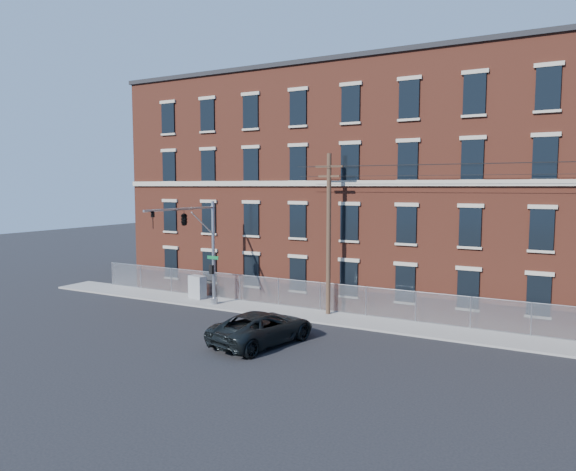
{
  "coord_description": "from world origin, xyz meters",
  "views": [
    {
      "loc": [
        15.05,
        -24.08,
        8.11
      ],
      "look_at": [
        -0.0,
        4.0,
        5.11
      ],
      "focal_mm": 32.68,
      "sensor_mm": 36.0,
      "label": 1
    }
  ],
  "objects_px": {
    "utility_pole_near": "(329,231)",
    "utility_cabinet": "(197,287)",
    "pickup_truck": "(263,328)",
    "traffic_signal_mast": "(191,229)"
  },
  "relations": [
    {
      "from": "utility_cabinet",
      "to": "utility_pole_near",
      "type": "bearing_deg",
      "value": 13.7
    },
    {
      "from": "utility_pole_near",
      "to": "utility_cabinet",
      "type": "distance_m",
      "value": 11.04
    },
    {
      "from": "utility_cabinet",
      "to": "pickup_truck",
      "type": "bearing_deg",
      "value": -22.88
    },
    {
      "from": "traffic_signal_mast",
      "to": "pickup_truck",
      "type": "xyz_separation_m",
      "value": [
        7.39,
        -3.55,
        -4.55
      ]
    },
    {
      "from": "traffic_signal_mast",
      "to": "pickup_truck",
      "type": "bearing_deg",
      "value": -25.7
    },
    {
      "from": "utility_pole_near",
      "to": "pickup_truck",
      "type": "bearing_deg",
      "value": -95.03
    },
    {
      "from": "utility_pole_near",
      "to": "pickup_truck",
      "type": "height_order",
      "value": "utility_pole_near"
    },
    {
      "from": "utility_pole_near",
      "to": "utility_cabinet",
      "type": "relative_size",
      "value": 6.17
    },
    {
      "from": "utility_pole_near",
      "to": "pickup_truck",
      "type": "relative_size",
      "value": 1.66
    },
    {
      "from": "pickup_truck",
      "to": "utility_cabinet",
      "type": "height_order",
      "value": "utility_cabinet"
    }
  ]
}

